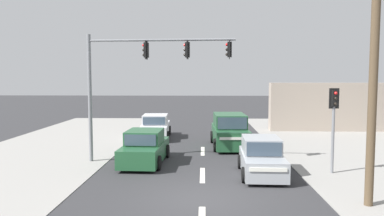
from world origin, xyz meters
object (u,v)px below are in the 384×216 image
at_px(pedestal_signal_right_kerb, 334,116).
at_px(sedan_oncoming_mid, 155,127).
at_px(hatchback_kerbside_parked, 262,158).
at_px(sedan_crossing_left, 145,148).
at_px(traffic_signal_mast, 139,70).
at_px(suv_oncoming_near, 230,132).
at_px(utility_pole_foreground_right, 372,20).

height_order(pedestal_signal_right_kerb, sedan_oncoming_mid, pedestal_signal_right_kerb).
distance_m(pedestal_signal_right_kerb, hatchback_kerbside_parked, 3.45).
height_order(sedan_crossing_left, sedan_oncoming_mid, same).
bearing_deg(traffic_signal_mast, hatchback_kerbside_parked, -21.02).
distance_m(hatchback_kerbside_parked, sedan_crossing_left, 5.48).
distance_m(pedestal_signal_right_kerb, suv_oncoming_near, 7.23).
bearing_deg(pedestal_signal_right_kerb, traffic_signal_mast, 168.06).
height_order(utility_pole_foreground_right, sedan_crossing_left, utility_pole_foreground_right).
xyz_separation_m(pedestal_signal_right_kerb, sedan_crossing_left, (-8.10, 1.67, -1.71)).
relative_size(traffic_signal_mast, sedan_oncoming_mid, 1.60).
bearing_deg(traffic_signal_mast, suv_oncoming_near, 42.76).
bearing_deg(sedan_crossing_left, sedan_oncoming_mid, 93.47).
xyz_separation_m(traffic_signal_mast, sedan_crossing_left, (0.24, -0.10, -3.65)).
relative_size(utility_pole_foreground_right, suv_oncoming_near, 2.32).
distance_m(traffic_signal_mast, sedan_crossing_left, 3.66).
bearing_deg(utility_pole_foreground_right, pedestal_signal_right_kerb, 85.05).
xyz_separation_m(utility_pole_foreground_right, pedestal_signal_right_kerb, (0.34, 3.98, -3.28)).
bearing_deg(utility_pole_foreground_right, traffic_signal_mast, 144.29).
distance_m(traffic_signal_mast, hatchback_kerbside_parked, 6.81).
bearing_deg(sedan_crossing_left, utility_pole_foreground_right, -36.07).
bearing_deg(utility_pole_foreground_right, sedan_oncoming_mid, 122.45).
height_order(traffic_signal_mast, suv_oncoming_near, traffic_signal_mast).
height_order(hatchback_kerbside_parked, sedan_crossing_left, sedan_crossing_left).
bearing_deg(pedestal_signal_right_kerb, sedan_oncoming_mid, 133.80).
height_order(suv_oncoming_near, hatchback_kerbside_parked, suv_oncoming_near).
xyz_separation_m(traffic_signal_mast, suv_oncoming_near, (4.49, 4.15, -3.47)).
distance_m(sedan_crossing_left, sedan_oncoming_mid, 7.25).
height_order(suv_oncoming_near, sedan_crossing_left, suv_oncoming_near).
relative_size(utility_pole_foreground_right, traffic_signal_mast, 1.55).
bearing_deg(hatchback_kerbside_parked, pedestal_signal_right_kerb, 5.66).
bearing_deg(suv_oncoming_near, traffic_signal_mast, -137.24).
distance_m(utility_pole_foreground_right, pedestal_signal_right_kerb, 5.17).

